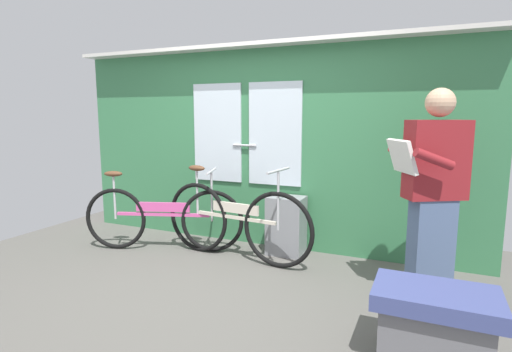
{
  "coord_description": "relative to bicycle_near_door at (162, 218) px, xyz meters",
  "views": [
    {
      "loc": [
        1.7,
        -2.73,
        1.46
      ],
      "look_at": [
        0.25,
        0.57,
        0.91
      ],
      "focal_mm": 28.29,
      "sensor_mm": 36.0,
      "label": 1
    }
  ],
  "objects": [
    {
      "name": "ground_plane",
      "position": [
        0.91,
        -0.72,
        -0.38
      ],
      "size": [
        5.67,
        4.32,
        0.04
      ],
      "primitive_type": "cube",
      "color": "#56544F"
    },
    {
      "name": "train_door_wall",
      "position": [
        0.9,
        0.64,
        0.79
      ],
      "size": [
        4.67,
        0.28,
        2.19
      ],
      "color": "#387A4C",
      "rests_on": "ground_plane"
    },
    {
      "name": "bicycle_near_door",
      "position": [
        0.0,
        0.0,
        0.0
      ],
      "size": [
        1.66,
        0.68,
        0.88
      ],
      "rotation": [
        0.0,
        0.0,
        0.32
      ],
      "color": "black",
      "rests_on": "ground_plane"
    },
    {
      "name": "bicycle_leaning_behind",
      "position": [
        0.83,
        0.08,
        0.03
      ],
      "size": [
        1.69,
        0.44,
        0.95
      ],
      "rotation": [
        0.0,
        0.0,
        -0.11
      ],
      "color": "black",
      "rests_on": "ground_plane"
    },
    {
      "name": "passenger_reading_newspaper",
      "position": [
        2.63,
        -0.08,
        0.51
      ],
      "size": [
        0.62,
        0.57,
        1.66
      ],
      "rotation": [
        0.0,
        0.0,
        3.67
      ],
      "color": "slate",
      "rests_on": "ground_plane"
    },
    {
      "name": "trash_bin_by_wall",
      "position": [
        1.26,
        0.43,
        -0.05
      ],
      "size": [
        0.37,
        0.28,
        0.61
      ],
      "primitive_type": "cube",
      "color": "gray",
      "rests_on": "ground_plane"
    },
    {
      "name": "bench_seat_corner",
      "position": [
        2.68,
        -1.0,
        -0.12
      ],
      "size": [
        0.7,
        0.44,
        0.45
      ],
      "color": "#3D477F",
      "rests_on": "ground_plane"
    }
  ]
}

